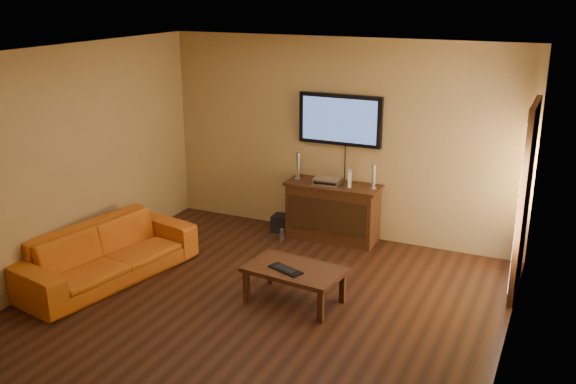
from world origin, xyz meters
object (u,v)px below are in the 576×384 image
Objects in this scene: coffee_table at (294,272)px; speaker_left at (298,167)px; keyboard at (286,270)px; sofa at (106,245)px; av_receiver at (327,181)px; media_console at (333,211)px; television at (340,120)px; speaker_right at (373,178)px; subwoofer at (281,223)px; bottle at (282,235)px; game_console at (350,179)px.

coffee_table is 2.16m from speaker_left.
sofa is at bearing -172.79° from keyboard.
av_receiver reaches higher than sofa.
av_receiver is (-0.07, -0.03, 0.43)m from media_console.
television reaches higher than speaker_right.
keyboard is (0.97, -1.96, 0.30)m from subwoofer.
speaker_left is at bearing 8.56° from subwoofer.
speaker_right is (0.55, -0.18, -0.69)m from television.
television is 2.71× the size of keyboard.
sofa is 2.76m from speaker_left.
sofa is 3.45m from speaker_right.
media_console is 3.60× the size of av_receiver.
av_receiver is at bearing 31.42° from bottle.
speaker_right is at bearing 1.09° from speaker_left.
bottle is (0.15, -0.31, -0.03)m from subwoofer.
speaker_left is 1.75× the size of game_console.
game_console is (-0.04, 1.89, 0.54)m from coffee_table.
television reaches higher than bottle.
coffee_table is 1.96m from av_receiver.
television is at bearing 69.13° from av_receiver.
media_console is 1.11× the size of television.
coffee_table is (0.28, -2.10, -1.27)m from television.
keyboard is (-0.06, -0.10, 0.06)m from coffee_table.
coffee_table is at bearing -60.39° from bottle.
speaker_right reaches higher than media_console.
media_console is 3.01m from sofa.
av_receiver is at bearing -107.08° from television.
game_console is 1.21m from bottle.
subwoofer is (1.22, 2.24, -0.31)m from sofa.
speaker_right reaches higher than game_console.
television is at bearing 14.98° from subwoofer.
subwoofer is at bearing -177.16° from media_console.
av_receiver is 0.84× the size of keyboard.
coffee_table is 0.13m from keyboard.
subwoofer is at bearing -17.13° from sofa.
speaker_right reaches higher than bottle.
sofa is 5.87× the size of speaker_left.
subwoofer is (-1.30, -0.07, -0.82)m from speaker_right.
media_console reaches higher than coffee_table.
speaker_left reaches higher than keyboard.
media_console is 3.45× the size of speaker_left.
game_console is (2.21, 2.27, 0.47)m from sofa.
av_receiver reaches higher than bottle.
speaker_right is (2.52, 2.30, 0.51)m from sofa.
sofa is 2.39m from bottle.
game_console is 1.26m from subwoofer.
coffee_table is at bearing -81.62° from media_console.
game_console is (0.31, 0.02, 0.07)m from av_receiver.
game_console is 0.50× the size of keyboard.
television is 0.80m from game_console.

